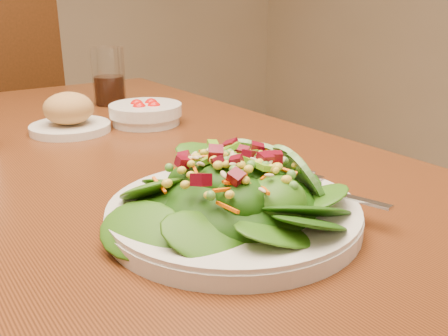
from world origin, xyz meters
The scene contains 5 objects.
dining_table centered at (0.00, 0.00, 0.65)m, with size 0.90×1.40×0.75m.
salad_plate centered at (0.06, -0.38, 0.78)m, with size 0.31×0.31×0.09m.
bread_plate centered at (0.03, 0.16, 0.78)m, with size 0.16×0.16×0.08m.
tomato_bowl centered at (0.18, 0.13, 0.77)m, with size 0.16×0.16×0.05m.
drinking_glass centered at (0.20, 0.36, 0.81)m, with size 0.08×0.08×0.14m.
Camera 1 is at (-0.28, -0.84, 1.02)m, focal length 40.00 mm.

